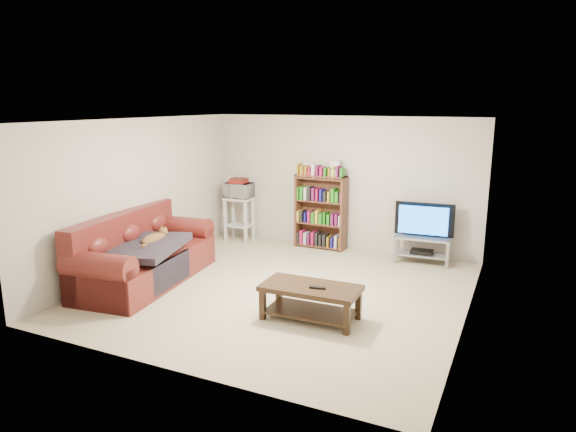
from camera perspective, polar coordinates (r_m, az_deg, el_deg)
The scene contains 19 objects.
floor at distance 7.44m, azimuth -0.61°, elevation -8.22°, with size 5.00×5.00×0.00m, color beige.
ceiling at distance 6.96m, azimuth -0.66°, elevation 10.58°, with size 5.00×5.00×0.00m, color white.
wall_back at distance 9.38m, azimuth 6.00°, elevation 3.68°, with size 5.00×5.00×0.00m, color beige.
wall_front at distance 5.04m, azimuth -13.08°, elevation -4.42°, with size 5.00×5.00×0.00m, color beige.
wall_left at distance 8.47m, azimuth -16.07°, elevation 2.29°, with size 5.00×5.00×0.00m, color beige.
wall_right at distance 6.45m, azimuth 19.81°, elevation -1.11°, with size 5.00×5.00×0.00m, color beige.
sofa at distance 8.00m, azimuth -15.98°, elevation -4.54°, with size 1.34×2.54×1.03m.
blanket at distance 7.69m, azimuth -15.55°, elevation -3.34°, with size 0.94×1.21×0.10m, color #2A242E.
cat at distance 7.86m, azimuth -14.70°, elevation -2.51°, with size 0.26×0.66×0.20m, color brown, non-canonical shape.
coffee_table at distance 6.40m, azimuth 2.53°, elevation -8.86°, with size 1.22×0.63×0.44m.
remote at distance 6.26m, azimuth 3.31°, elevation -7.95°, with size 0.20×0.05×0.02m, color black.
tv_stand at distance 8.85m, azimuth 14.69°, elevation -3.14°, with size 0.93×0.46×0.45m.
television at distance 8.75m, azimuth 14.84°, elevation -0.47°, with size 0.97×0.13×0.56m, color black.
dvd_player at distance 8.88m, azimuth 14.65°, elevation -3.87°, with size 0.36×0.25×0.06m, color black.
bookshelf at distance 9.38m, azimuth 3.64°, elevation 0.58°, with size 0.94×0.31×1.35m.
shelf_clutter at distance 9.22m, azimuth 4.30°, elevation 5.16°, with size 0.69×0.21×0.28m.
microwave_stand at distance 9.94m, azimuth -5.45°, elevation 0.32°, with size 0.53×0.39×0.84m.
microwave at distance 9.86m, azimuth -5.50°, elevation 2.86°, with size 0.52×0.35×0.29m, color silver.
game_boxes at distance 9.83m, azimuth -5.52°, elevation 3.83°, with size 0.31×0.27×0.05m, color maroon.
Camera 1 is at (3.01, -6.27, 2.65)m, focal length 32.00 mm.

